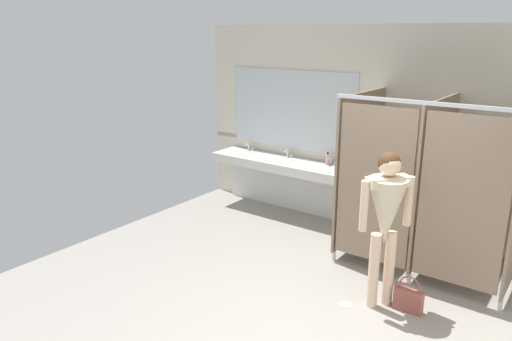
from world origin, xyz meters
name	(u,v)px	position (x,y,z in m)	size (l,w,h in m)	color
ground_plane	(324,331)	(0.00, 0.00, -0.05)	(7.31, 5.92, 0.10)	gray
wall_back	(427,136)	(0.00, 2.72, 1.44)	(7.31, 0.12, 2.89)	beige
wall_back_tile_band	(423,166)	(0.00, 2.66, 1.05)	(7.31, 0.01, 0.06)	#9E937F
vanity_counter	(283,172)	(-2.10, 2.43, 0.65)	(2.31, 0.59, 0.98)	silver
mirror_panel	(292,109)	(-2.10, 2.65, 1.62)	(2.21, 0.02, 1.20)	silver
bathroom_stalls	(429,183)	(0.36, 1.77, 1.10)	(1.99, 1.36, 2.10)	#84705B
person_standing	(386,211)	(0.26, 0.70, 1.06)	(0.56, 0.56, 1.67)	beige
handbag	(408,299)	(0.55, 0.77, 0.13)	(0.30, 0.10, 0.39)	#934C42
soap_dispenser	(328,159)	(-1.37, 2.52, 0.95)	(0.07, 0.07, 0.19)	#D899B2
floor_drain_cover	(346,304)	(-0.01, 0.49, 0.00)	(0.14, 0.14, 0.01)	#B7BABF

